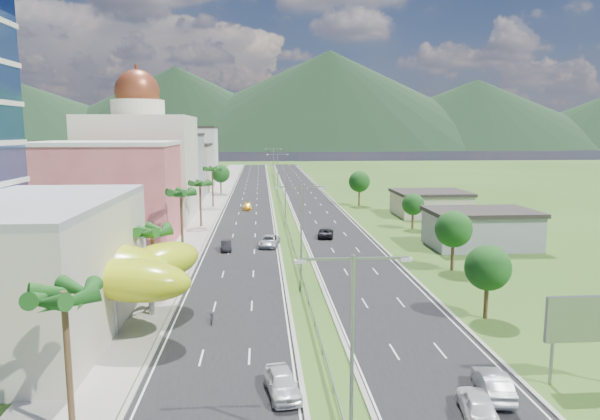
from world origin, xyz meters
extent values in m
plane|color=#2D5119|center=(0.00, 0.00, 0.00)|extent=(500.00, 500.00, 0.00)
cube|color=black|center=(-7.50, 90.00, 0.02)|extent=(11.00, 260.00, 0.04)
cube|color=black|center=(7.50, 90.00, 0.02)|extent=(11.00, 260.00, 0.04)
cube|color=gray|center=(-17.00, 90.00, 0.06)|extent=(7.00, 260.00, 0.12)
cube|color=gray|center=(0.00, 72.00, 0.62)|extent=(0.08, 216.00, 0.28)
cube|color=gray|center=(0.00, 174.00, 0.35)|extent=(0.10, 0.12, 0.70)
cylinder|color=gray|center=(0.00, -25.00, 5.50)|extent=(0.20, 0.20, 11.00)
cube|color=gray|center=(-1.44, -25.00, 10.80)|extent=(2.88, 0.12, 0.12)
cube|color=gray|center=(1.44, -25.00, 10.80)|extent=(2.88, 0.12, 0.12)
cube|color=silver|center=(-2.72, -25.00, 10.70)|extent=(0.60, 0.25, 0.18)
cube|color=silver|center=(2.72, -25.00, 10.70)|extent=(0.60, 0.25, 0.18)
cylinder|color=gray|center=(0.00, 10.00, 5.50)|extent=(0.20, 0.20, 11.00)
cube|color=gray|center=(-1.44, 10.00, 10.80)|extent=(2.88, 0.12, 0.12)
cube|color=gray|center=(1.44, 10.00, 10.80)|extent=(2.88, 0.12, 0.12)
cube|color=silver|center=(-2.72, 10.00, 10.70)|extent=(0.60, 0.25, 0.18)
cube|color=silver|center=(2.72, 10.00, 10.70)|extent=(0.60, 0.25, 0.18)
cylinder|color=gray|center=(0.00, 50.00, 5.50)|extent=(0.20, 0.20, 11.00)
cube|color=gray|center=(-1.44, 50.00, 10.80)|extent=(2.88, 0.12, 0.12)
cube|color=gray|center=(1.44, 50.00, 10.80)|extent=(2.88, 0.12, 0.12)
cube|color=silver|center=(-2.72, 50.00, 10.70)|extent=(0.60, 0.25, 0.18)
cube|color=silver|center=(2.72, 50.00, 10.70)|extent=(0.60, 0.25, 0.18)
cylinder|color=gray|center=(0.00, 95.00, 5.50)|extent=(0.20, 0.20, 11.00)
cube|color=gray|center=(-1.44, 95.00, 10.80)|extent=(2.88, 0.12, 0.12)
cube|color=gray|center=(1.44, 95.00, 10.80)|extent=(2.88, 0.12, 0.12)
cube|color=silver|center=(-2.72, 95.00, 10.70)|extent=(0.60, 0.25, 0.18)
cube|color=silver|center=(2.72, 95.00, 10.70)|extent=(0.60, 0.25, 0.18)
cylinder|color=gray|center=(0.00, 140.00, 5.50)|extent=(0.20, 0.20, 11.00)
cube|color=gray|center=(-1.44, 140.00, 10.80)|extent=(2.88, 0.12, 0.12)
cube|color=gray|center=(1.44, 140.00, 10.80)|extent=(2.88, 0.12, 0.12)
cube|color=silver|center=(-2.72, 140.00, 10.70)|extent=(0.60, 0.25, 0.18)
cube|color=silver|center=(2.72, 140.00, 10.70)|extent=(0.60, 0.25, 0.18)
cylinder|color=gray|center=(-24.00, -2.00, 2.00)|extent=(0.50, 0.50, 4.00)
cylinder|color=gray|center=(-17.00, -7.00, 2.00)|extent=(0.50, 0.50, 4.00)
cylinder|color=gray|center=(-21.00, -10.00, 2.00)|extent=(0.50, 0.50, 4.00)
cylinder|color=gray|center=(-15.00, -2.00, 2.00)|extent=(0.50, 0.50, 4.00)
cube|color=#BE4E5B|center=(-28.00, 32.00, 7.50)|extent=(20.00, 15.00, 15.00)
cube|color=beige|center=(-28.00, 55.00, 10.00)|extent=(20.00, 20.00, 20.00)
cylinder|color=beige|center=(-28.00, 55.00, 21.50)|extent=(10.00, 10.00, 3.00)
sphere|color=brown|center=(-28.00, 55.00, 24.50)|extent=(8.40, 8.40, 8.40)
cube|color=gray|center=(-27.00, 80.00, 8.00)|extent=(16.00, 15.00, 16.00)
cube|color=#BBB09A|center=(-27.00, 102.00, 6.50)|extent=(16.00, 15.00, 13.00)
cube|color=silver|center=(-27.00, 125.00, 9.00)|extent=(16.00, 15.00, 18.00)
cylinder|color=gray|center=(15.00, -18.00, 1.60)|extent=(0.24, 0.24, 3.20)
cube|color=#D85919|center=(17.00, -18.00, 4.60)|extent=(5.20, 0.35, 3.20)
cube|color=gray|center=(28.00, 25.00, 2.50)|extent=(15.00, 10.00, 5.00)
cube|color=#BBB09A|center=(30.00, 55.00, 2.20)|extent=(14.00, 12.00, 4.40)
cylinder|color=#47301C|center=(-15.50, -22.00, 4.25)|extent=(0.36, 0.36, 8.50)
cylinder|color=#47301C|center=(-15.50, 2.00, 3.75)|extent=(0.36, 0.36, 7.50)
cylinder|color=#47301C|center=(-15.50, 22.00, 4.50)|extent=(0.36, 0.36, 9.00)
cylinder|color=#47301C|center=(-15.50, 45.00, 4.00)|extent=(0.36, 0.36, 8.00)
cylinder|color=#47301C|center=(-15.50, 70.00, 4.40)|extent=(0.36, 0.36, 8.80)
cylinder|color=#47301C|center=(-15.50, 95.00, 2.45)|extent=(0.40, 0.40, 4.90)
sphere|color=#194C17|center=(-15.50, 95.00, 5.60)|extent=(4.90, 4.90, 4.90)
cylinder|color=#47301C|center=(16.00, -5.00, 2.10)|extent=(0.40, 0.40, 4.20)
sphere|color=#194C17|center=(16.00, -5.00, 4.80)|extent=(4.20, 4.20, 4.20)
cylinder|color=#47301C|center=(19.00, 12.00, 2.27)|extent=(0.40, 0.40, 4.55)
sphere|color=#194C17|center=(19.00, 12.00, 5.20)|extent=(4.55, 4.55, 4.55)
cylinder|color=#47301C|center=(22.00, 40.00, 1.92)|extent=(0.40, 0.40, 3.85)
sphere|color=#194C17|center=(22.00, 40.00, 4.40)|extent=(3.85, 3.85, 3.85)
cylinder|color=#47301C|center=(18.00, 70.00, 2.45)|extent=(0.40, 0.40, 4.90)
sphere|color=#194C17|center=(18.00, 70.00, 5.60)|extent=(4.90, 4.90, 4.90)
imported|color=silver|center=(-3.39, -18.19, 0.86)|extent=(2.66, 5.08, 1.65)
imported|color=black|center=(-9.76, 25.15, 0.73)|extent=(1.83, 4.32, 1.39)
imported|color=#A2A4AA|center=(-3.46, 27.33, 0.84)|extent=(3.57, 6.12, 1.60)
imported|color=orange|center=(-7.63, 65.41, 0.72)|extent=(1.97, 4.74, 1.37)
imported|color=silver|center=(8.27, -21.84, 0.86)|extent=(2.72, 5.06, 1.63)
imported|color=#929498|center=(10.33, -19.34, 0.86)|extent=(2.45, 5.19, 1.64)
imported|color=black|center=(5.79, 33.58, 0.77)|extent=(3.23, 5.55, 1.45)
imported|color=black|center=(-9.21, -4.27, 0.68)|extent=(0.75, 2.04, 1.28)
camera|label=1|loc=(-4.64, -51.13, 17.23)|focal=32.00mm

